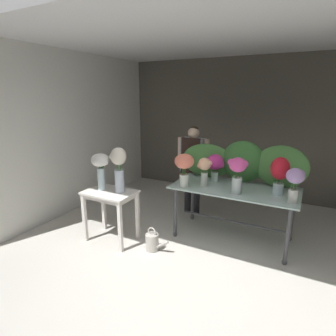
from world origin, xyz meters
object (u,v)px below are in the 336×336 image
object	(u,v)px
vase_peach_dahlias	(204,169)
vase_white_roses_tall	(101,166)
vase_crimson_carnations	(280,173)
florist	(193,161)
side_table_white	(110,199)
vase_lilac_lilies	(295,181)
vase_magenta_peonies	(215,164)
display_table_glass	(234,196)
watering_can	(152,242)
vase_fuchsia_tulips	(238,172)
vase_coral_snapdragons	(184,166)
vase_cream_lisianthus_tall	(119,167)

from	to	relation	value
vase_peach_dahlias	vase_white_roses_tall	bearing A→B (deg)	-151.27
vase_peach_dahlias	vase_crimson_carnations	bearing A→B (deg)	7.21
florist	vase_crimson_carnations	world-z (taller)	florist
side_table_white	vase_lilac_lilies	distance (m)	2.47
side_table_white	vase_magenta_peonies	xyz separation A→B (m)	(1.22, 1.00, 0.43)
vase_magenta_peonies	vase_white_roses_tall	xyz separation A→B (m)	(-1.36, -1.00, 0.04)
display_table_glass	watering_can	bearing A→B (deg)	-136.54
vase_lilac_lilies	vase_white_roses_tall	xyz separation A→B (m)	(-2.49, -0.62, 0.03)
vase_peach_dahlias	vase_fuchsia_tulips	distance (m)	0.50
side_table_white	watering_can	distance (m)	0.86
display_table_glass	vase_fuchsia_tulips	size ratio (longest dim) A/B	3.55
vase_coral_snapdragons	vase_fuchsia_tulips	world-z (taller)	vase_fuchsia_tulips
vase_coral_snapdragons	vase_white_roses_tall	distance (m)	1.19
vase_crimson_carnations	vase_white_roses_tall	bearing A→B (deg)	-159.92
vase_lilac_lilies	vase_crimson_carnations	bearing A→B (deg)	131.85
side_table_white	vase_white_roses_tall	world-z (taller)	vase_white_roses_tall
vase_peach_dahlias	vase_white_roses_tall	xyz separation A→B (m)	(-1.30, -0.71, 0.05)
vase_magenta_peonies	vase_fuchsia_tulips	bearing A→B (deg)	-41.09
side_table_white	vase_white_roses_tall	distance (m)	0.49
display_table_glass	vase_lilac_lilies	xyz separation A→B (m)	(0.78, -0.24, 0.41)
display_table_glass	vase_white_roses_tall	xyz separation A→B (m)	(-1.71, -0.85, 0.44)
vase_magenta_peonies	vase_white_roses_tall	world-z (taller)	vase_white_roses_tall
vase_magenta_peonies	vase_fuchsia_tulips	xyz separation A→B (m)	(0.43, -0.37, 0.03)
vase_peach_dahlias	vase_white_roses_tall	size ratio (longest dim) A/B	0.78
vase_lilac_lilies	watering_can	world-z (taller)	vase_lilac_lilies
display_table_glass	vase_coral_snapdragons	bearing A→B (deg)	-154.45
florist	vase_cream_lisianthus_tall	size ratio (longest dim) A/B	2.45
vase_lilac_lilies	watering_can	bearing A→B (deg)	-160.22
vase_crimson_carnations	vase_cream_lisianthus_tall	size ratio (longest dim) A/B	0.80
vase_cream_lisianthus_tall	vase_lilac_lilies	bearing A→B (deg)	14.43
display_table_glass	vase_peach_dahlias	bearing A→B (deg)	-160.92
vase_fuchsia_tulips	vase_cream_lisianthus_tall	bearing A→B (deg)	-159.05
vase_cream_lisianthus_tall	watering_can	world-z (taller)	vase_cream_lisianthus_tall
vase_magenta_peonies	vase_cream_lisianthus_tall	bearing A→B (deg)	-138.62
side_table_white	vase_magenta_peonies	bearing A→B (deg)	39.30
vase_crimson_carnations	watering_can	world-z (taller)	vase_crimson_carnations
vase_coral_snapdragons	vase_cream_lisianthus_tall	size ratio (longest dim) A/B	0.76
vase_lilac_lilies	side_table_white	bearing A→B (deg)	-165.29
vase_coral_snapdragons	vase_white_roses_tall	world-z (taller)	vase_white_roses_tall
vase_magenta_peonies	vase_coral_snapdragons	xyz separation A→B (m)	(-0.30, -0.46, 0.05)
vase_magenta_peonies	watering_can	world-z (taller)	vase_magenta_peonies
display_table_glass	vase_fuchsia_tulips	xyz separation A→B (m)	(0.08, -0.23, 0.43)
vase_coral_snapdragons	vase_peach_dahlias	xyz separation A→B (m)	(0.24, 0.17, -0.06)
florist	vase_lilac_lilies	distance (m)	1.89
vase_crimson_carnations	watering_can	bearing A→B (deg)	-150.77
vase_crimson_carnations	vase_peach_dahlias	xyz separation A→B (m)	(-0.99, -0.13, -0.04)
vase_coral_snapdragons	watering_can	world-z (taller)	vase_coral_snapdragons
vase_peach_dahlias	vase_fuchsia_tulips	world-z (taller)	vase_fuchsia_tulips
display_table_glass	vase_white_roses_tall	size ratio (longest dim) A/B	3.26
side_table_white	vase_magenta_peonies	world-z (taller)	vase_magenta_peonies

